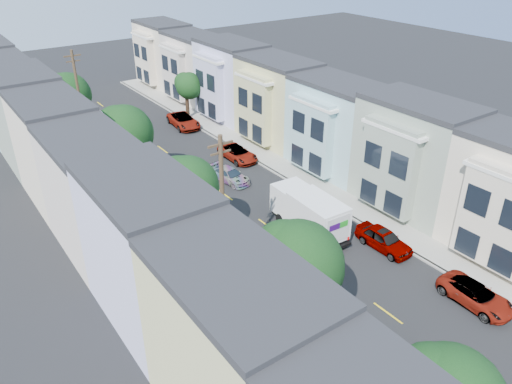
{
  "coord_description": "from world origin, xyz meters",
  "views": [
    {
      "loc": [
        -19.46,
        -19.88,
        20.24
      ],
      "look_at": [
        0.08,
        7.58,
        2.2
      ],
      "focal_mm": 35.0,
      "sensor_mm": 36.0,
      "label": 1
    }
  ],
  "objects": [
    {
      "name": "parked_right_a",
      "position": [
        4.9,
        -8.44,
        0.64
      ],
      "size": [
        2.23,
        4.65,
        1.28
      ],
      "primitive_type": "imported",
      "rotation": [
        0.0,
        0.0,
        -0.02
      ],
      "color": "#343536",
      "rests_on": "ground"
    },
    {
      "name": "parked_left_d",
      "position": [
        -4.9,
        12.8,
        0.66
      ],
      "size": [
        1.47,
        3.98,
        1.32
      ],
      "primitive_type": "imported",
      "rotation": [
        0.0,
        0.0,
        -0.02
      ],
      "color": "#5B040E",
      "rests_on": "ground"
    },
    {
      "name": "sidewalk_left",
      "position": [
        -7.35,
        15.0,
        0.07
      ],
      "size": [
        2.6,
        70.0,
        0.15
      ],
      "primitive_type": "cube",
      "color": "gray",
      "rests_on": "ground"
    },
    {
      "name": "sidewalk_right",
      "position": [
        7.35,
        15.0,
        0.07
      ],
      "size": [
        2.6,
        70.0,
        0.15
      ],
      "primitive_type": "cube",
      "color": "gray",
      "rests_on": "ground"
    },
    {
      "name": "curb_right",
      "position": [
        6.05,
        15.0,
        0.07
      ],
      "size": [
        0.3,
        70.0,
        0.15
      ],
      "primitive_type": "cube",
      "color": "gray",
      "rests_on": "ground"
    },
    {
      "name": "ground",
      "position": [
        0.0,
        0.0,
        0.0
      ],
      "size": [
        160.0,
        160.0,
        0.0
      ],
      "primitive_type": "plane",
      "color": "black",
      "rests_on": "ground"
    },
    {
      "name": "parked_right_b",
      "position": [
        4.9,
        -1.18,
        0.74
      ],
      "size": [
        1.8,
        4.59,
        1.48
      ],
      "primitive_type": "imported",
      "rotation": [
        0.0,
        0.0,
        0.01
      ],
      "color": "#B8B7BD",
      "rests_on": "ground"
    },
    {
      "name": "centerline",
      "position": [
        0.0,
        15.0,
        0.0
      ],
      "size": [
        0.12,
        70.0,
        0.01
      ],
      "primitive_type": "cube",
      "color": "gold",
      "rests_on": "ground"
    },
    {
      "name": "tree_c",
      "position": [
        -6.3,
        6.54,
        4.97
      ],
      "size": [
        4.19,
        4.19,
        7.1
      ],
      "color": "black",
      "rests_on": "ground"
    },
    {
      "name": "road_slab",
      "position": [
        0.0,
        15.0,
        0.01
      ],
      "size": [
        12.0,
        70.0,
        0.02
      ],
      "primitive_type": "cube",
      "color": "black",
      "rests_on": "ground"
    },
    {
      "name": "utility_pole_far",
      "position": [
        -6.3,
        28.0,
        5.15
      ],
      "size": [
        1.6,
        0.26,
        10.0
      ],
      "color": "#42301E",
      "rests_on": "ground"
    },
    {
      "name": "tree_far_r",
      "position": [
        6.89,
        30.64,
        3.87
      ],
      "size": [
        3.1,
        3.1,
        5.47
      ],
      "color": "black",
      "rests_on": "ground"
    },
    {
      "name": "tree_b",
      "position": [
        -6.3,
        -4.78,
        5.38
      ],
      "size": [
        4.7,
        4.7,
        7.75
      ],
      "color": "black",
      "rests_on": "ground"
    },
    {
      "name": "townhouse_row_left",
      "position": [
        -11.15,
        15.0,
        0.0
      ],
      "size": [
        5.0,
        70.0,
        8.5
      ],
      "primitive_type": "cube",
      "color": "#9BC6CC",
      "rests_on": "ground"
    },
    {
      "name": "parked_right_d",
      "position": [
        4.9,
        28.52,
        0.73
      ],
      "size": [
        2.96,
        5.51,
        1.47
      ],
      "primitive_type": "imported",
      "rotation": [
        0.0,
        0.0,
        -0.1
      ],
      "color": "#0D0E33",
      "rests_on": "ground"
    },
    {
      "name": "fedex_truck",
      "position": [
        1.97,
        3.53,
        1.75
      ],
      "size": [
        2.51,
        6.53,
        3.13
      ],
      "rotation": [
        0.0,
        0.0,
        -0.05
      ],
      "color": "white",
      "rests_on": "ground"
    },
    {
      "name": "curb_left",
      "position": [
        -6.05,
        15.0,
        0.07
      ],
      "size": [
        0.3,
        70.0,
        0.15
      ],
      "primitive_type": "cube",
      "color": "gray",
      "rests_on": "ground"
    },
    {
      "name": "parked_right_c",
      "position": [
        4.9,
        17.45,
        0.66
      ],
      "size": [
        2.19,
        4.73,
        1.31
      ],
      "primitive_type": "imported",
      "rotation": [
        0.0,
        0.0,
        -0.0
      ],
      "color": "black",
      "rests_on": "ground"
    },
    {
      "name": "townhouse_row_right",
      "position": [
        11.15,
        15.0,
        0.0
      ],
      "size": [
        5.0,
        70.0,
        8.5
      ],
      "primitive_type": "cube",
      "color": "#9BC6CC",
      "rests_on": "ground"
    },
    {
      "name": "tree_e",
      "position": [
        -6.3,
        32.3,
        4.72
      ],
      "size": [
        4.7,
        4.7,
        7.09
      ],
      "color": "black",
      "rests_on": "ground"
    },
    {
      "name": "parked_left_c",
      "position": [
        -4.9,
        0.9,
        0.64
      ],
      "size": [
        1.64,
        3.98,
        1.28
      ],
      "primitive_type": "imported",
      "rotation": [
        0.0,
        0.0,
        -0.03
      ],
      "color": "gray",
      "rests_on": "ground"
    },
    {
      "name": "utility_pole_near",
      "position": [
        -6.3,
        2.0,
        5.15
      ],
      "size": [
        1.6,
        0.26,
        10.0
      ],
      "color": "#42301E",
      "rests_on": "ground"
    },
    {
      "name": "tree_d",
      "position": [
        -6.3,
        17.13,
        5.34
      ],
      "size": [
        4.7,
        4.7,
        7.72
      ],
      "color": "black",
      "rests_on": "ground"
    },
    {
      "name": "lead_sedan",
      "position": [
        1.74,
        13.93,
        0.61
      ],
      "size": [
        2.36,
        4.31,
        1.22
      ],
      "primitive_type": "imported",
      "rotation": [
        0.0,
        0.0,
        0.16
      ],
      "color": "black",
      "rests_on": "ground"
    }
  ]
}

